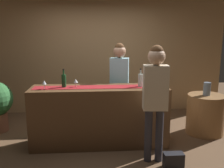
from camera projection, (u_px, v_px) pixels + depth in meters
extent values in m
plane|color=brown|center=(100.00, 144.00, 4.25)|extent=(10.00, 10.00, 0.00)
cube|color=tan|center=(97.00, 51.00, 5.81)|extent=(6.00, 0.12, 2.90)
cube|color=#543821|center=(100.00, 116.00, 4.15)|extent=(2.24, 0.60, 0.99)
cube|color=maroon|center=(99.00, 87.00, 4.05)|extent=(2.13, 0.28, 0.01)
cylinder|color=#194723|center=(64.00, 81.00, 4.02)|extent=(0.07, 0.07, 0.21)
cylinder|color=#194723|center=(64.00, 72.00, 3.99)|extent=(0.03, 0.03, 0.08)
cylinder|color=black|center=(63.00, 69.00, 3.98)|extent=(0.03, 0.03, 0.02)
cylinder|color=#B2C6C1|center=(140.00, 81.00, 4.06)|extent=(0.07, 0.07, 0.21)
cylinder|color=#B2C6C1|center=(141.00, 72.00, 4.03)|extent=(0.03, 0.03, 0.08)
cylinder|color=black|center=(141.00, 69.00, 4.02)|extent=(0.03, 0.03, 0.02)
cylinder|color=silver|center=(150.00, 86.00, 4.16)|extent=(0.06, 0.06, 0.00)
cylinder|color=silver|center=(150.00, 83.00, 4.15)|extent=(0.01, 0.01, 0.08)
cone|color=silver|center=(150.00, 79.00, 4.14)|extent=(0.07, 0.07, 0.06)
cylinder|color=silver|center=(45.00, 89.00, 3.90)|extent=(0.06, 0.06, 0.00)
cylinder|color=silver|center=(44.00, 87.00, 3.89)|extent=(0.01, 0.01, 0.08)
cone|color=silver|center=(44.00, 82.00, 3.88)|extent=(0.07, 0.07, 0.06)
cylinder|color=silver|center=(76.00, 87.00, 4.03)|extent=(0.06, 0.06, 0.00)
cylinder|color=silver|center=(76.00, 85.00, 4.02)|extent=(0.01, 0.01, 0.08)
cone|color=silver|center=(76.00, 81.00, 4.01)|extent=(0.07, 0.07, 0.06)
cylinder|color=#26262B|center=(123.00, 111.00, 4.75)|extent=(0.11, 0.11, 0.79)
cylinder|color=#26262B|center=(115.00, 111.00, 4.77)|extent=(0.11, 0.11, 0.79)
cube|color=#99D1E0|center=(119.00, 75.00, 4.62)|extent=(0.38, 0.27, 0.62)
sphere|color=tan|center=(119.00, 52.00, 4.53)|extent=(0.24, 0.24, 0.24)
sphere|color=brown|center=(119.00, 48.00, 4.52)|extent=(0.18, 0.18, 0.18)
cylinder|color=#33333D|center=(148.00, 135.00, 3.61)|extent=(0.11, 0.11, 0.80)
cylinder|color=#33333D|center=(159.00, 135.00, 3.61)|extent=(0.11, 0.11, 0.80)
cube|color=beige|center=(155.00, 88.00, 3.46)|extent=(0.36, 0.23, 0.63)
sphere|color=#DBAD89|center=(157.00, 57.00, 3.38)|extent=(0.24, 0.24, 0.24)
sphere|color=brown|center=(157.00, 52.00, 3.36)|extent=(0.19, 0.19, 0.19)
cylinder|color=olive|center=(205.00, 114.00, 4.63)|extent=(0.68, 0.68, 0.74)
cylinder|color=slate|center=(207.00, 89.00, 4.52)|extent=(0.13, 0.13, 0.24)
cube|color=black|center=(173.00, 160.00, 3.47)|extent=(0.28, 0.14, 0.22)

